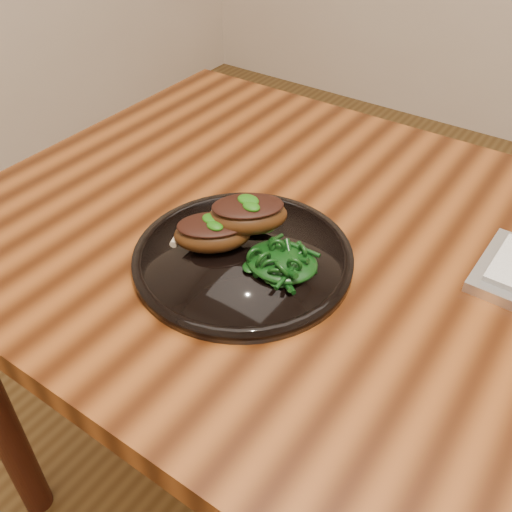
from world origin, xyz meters
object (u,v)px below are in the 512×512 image
(desk, at_px, (490,357))
(plate, at_px, (243,257))
(lamb_chop_front, at_px, (212,232))
(greens_heap, at_px, (282,258))

(desk, relative_size, plate, 5.39)
(desk, relative_size, lamb_chop_front, 13.12)
(plate, relative_size, lamb_chop_front, 2.43)
(desk, xyz_separation_m, plate, (-0.32, -0.11, 0.09))
(plate, bearing_deg, lamb_chop_front, -165.87)
(desk, xyz_separation_m, greens_heap, (-0.27, -0.10, 0.12))
(plate, bearing_deg, desk, 18.57)
(desk, height_order, plate, plate)
(desk, distance_m, lamb_chop_front, 0.41)
(desk, bearing_deg, lamb_chop_front, -161.94)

